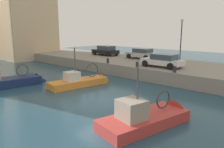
{
  "coord_description": "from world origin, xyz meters",
  "views": [
    {
      "loc": [
        -9.99,
        -10.63,
        4.82
      ],
      "look_at": [
        3.17,
        1.51,
        1.2
      ],
      "focal_mm": 35.14,
      "sensor_mm": 36.0,
      "label": 1
    }
  ],
  "objects_px": {
    "parked_car_silver": "(142,53)",
    "parked_car_black": "(106,50)",
    "mooring_bollard_mid": "(137,64)",
    "fishing_boat_navy": "(7,85)",
    "fishing_boat_orange": "(82,84)",
    "parked_car_white": "(163,60)",
    "mooring_bollard_south": "(175,69)",
    "mooring_bollard_north": "(108,61)",
    "quay_streetlamp": "(181,33)",
    "fishing_boat_red": "(150,121)"
  },
  "relations": [
    {
      "from": "parked_car_silver",
      "to": "parked_car_white",
      "type": "height_order",
      "value": "parked_car_silver"
    },
    {
      "from": "parked_car_black",
      "to": "mooring_bollard_south",
      "type": "xyz_separation_m",
      "value": [
        -5.29,
        -13.52,
        -0.43
      ]
    },
    {
      "from": "fishing_boat_red",
      "to": "mooring_bollard_north",
      "type": "distance_m",
      "value": 13.59
    },
    {
      "from": "fishing_boat_red",
      "to": "mooring_bollard_south",
      "type": "relative_size",
      "value": 10.83
    },
    {
      "from": "mooring_bollard_south",
      "to": "mooring_bollard_north",
      "type": "xyz_separation_m",
      "value": [
        0.0,
        8.0,
        0.0
      ]
    },
    {
      "from": "mooring_bollard_north",
      "to": "parked_car_black",
      "type": "bearing_deg",
      "value": 46.24
    },
    {
      "from": "mooring_bollard_mid",
      "to": "mooring_bollard_north",
      "type": "bearing_deg",
      "value": 90.0
    },
    {
      "from": "fishing_boat_orange",
      "to": "mooring_bollard_north",
      "type": "xyz_separation_m",
      "value": [
        5.29,
        1.92,
        1.37
      ]
    },
    {
      "from": "parked_car_white",
      "to": "quay_streetlamp",
      "type": "distance_m",
      "value": 4.68
    },
    {
      "from": "mooring_bollard_north",
      "to": "fishing_boat_navy",
      "type": "bearing_deg",
      "value": 166.13
    },
    {
      "from": "fishing_boat_navy",
      "to": "mooring_bollard_north",
      "type": "bearing_deg",
      "value": -13.87
    },
    {
      "from": "fishing_boat_red",
      "to": "mooring_bollard_mid",
      "type": "distance_m",
      "value": 10.69
    },
    {
      "from": "mooring_bollard_mid",
      "to": "parked_car_black",
      "type": "bearing_deg",
      "value": 60.95
    },
    {
      "from": "fishing_boat_navy",
      "to": "mooring_bollard_north",
      "type": "xyz_separation_m",
      "value": [
        10.05,
        -2.48,
        1.34
      ]
    },
    {
      "from": "parked_car_silver",
      "to": "mooring_bollard_north",
      "type": "xyz_separation_m",
      "value": [
        -5.56,
        0.6,
        -0.4
      ]
    },
    {
      "from": "mooring_bollard_mid",
      "to": "fishing_boat_red",
      "type": "bearing_deg",
      "value": -140.03
    },
    {
      "from": "parked_car_silver",
      "to": "mooring_bollard_north",
      "type": "distance_m",
      "value": 5.61
    },
    {
      "from": "parked_car_black",
      "to": "quay_streetlamp",
      "type": "xyz_separation_m",
      "value": [
        0.36,
        -11.24,
        2.55
      ]
    },
    {
      "from": "fishing_boat_navy",
      "to": "parked_car_silver",
      "type": "distance_m",
      "value": 16.01
    },
    {
      "from": "fishing_boat_orange",
      "to": "parked_car_silver",
      "type": "relative_size",
      "value": 1.61
    },
    {
      "from": "mooring_bollard_mid",
      "to": "mooring_bollard_south",
      "type": "bearing_deg",
      "value": -90.0
    },
    {
      "from": "mooring_bollard_mid",
      "to": "quay_streetlamp",
      "type": "bearing_deg",
      "value": -16.96
    },
    {
      "from": "mooring_bollard_south",
      "to": "quay_streetlamp",
      "type": "bearing_deg",
      "value": 21.95
    },
    {
      "from": "fishing_boat_orange",
      "to": "mooring_bollard_south",
      "type": "bearing_deg",
      "value": -48.99
    },
    {
      "from": "fishing_boat_navy",
      "to": "mooring_bollard_north",
      "type": "relative_size",
      "value": 13.02
    },
    {
      "from": "parked_car_black",
      "to": "mooring_bollard_mid",
      "type": "relative_size",
      "value": 7.31
    },
    {
      "from": "parked_car_black",
      "to": "parked_car_white",
      "type": "xyz_separation_m",
      "value": [
        -3.55,
        -11.34,
        -0.03
      ]
    },
    {
      "from": "parked_car_white",
      "to": "mooring_bollard_south",
      "type": "xyz_separation_m",
      "value": [
        -1.74,
        -2.19,
        -0.4
      ]
    },
    {
      "from": "fishing_boat_red",
      "to": "parked_car_black",
      "type": "height_order",
      "value": "fishing_boat_red"
    },
    {
      "from": "fishing_boat_orange",
      "to": "mooring_bollard_mid",
      "type": "bearing_deg",
      "value": -21.49
    },
    {
      "from": "parked_car_black",
      "to": "mooring_bollard_north",
      "type": "bearing_deg",
      "value": -133.76
    },
    {
      "from": "mooring_bollard_south",
      "to": "mooring_bollard_north",
      "type": "relative_size",
      "value": 1.0
    },
    {
      "from": "parked_car_white",
      "to": "quay_streetlamp",
      "type": "relative_size",
      "value": 0.84
    },
    {
      "from": "mooring_bollard_south",
      "to": "mooring_bollard_mid",
      "type": "relative_size",
      "value": 1.0
    },
    {
      "from": "fishing_boat_orange",
      "to": "quay_streetlamp",
      "type": "height_order",
      "value": "quay_streetlamp"
    },
    {
      "from": "mooring_bollard_south",
      "to": "mooring_bollard_north",
      "type": "bearing_deg",
      "value": 90.0
    },
    {
      "from": "parked_car_black",
      "to": "mooring_bollard_mid",
      "type": "xyz_separation_m",
      "value": [
        -5.29,
        -9.52,
        -0.43
      ]
    },
    {
      "from": "mooring_bollard_mid",
      "to": "parked_car_silver",
      "type": "bearing_deg",
      "value": 31.44
    },
    {
      "from": "fishing_boat_navy",
      "to": "quay_streetlamp",
      "type": "distance_m",
      "value": 18.23
    },
    {
      "from": "mooring_bollard_mid",
      "to": "mooring_bollard_north",
      "type": "height_order",
      "value": "same"
    },
    {
      "from": "parked_car_silver",
      "to": "mooring_bollard_mid",
      "type": "distance_m",
      "value": 6.53
    },
    {
      "from": "parked_car_black",
      "to": "parked_car_silver",
      "type": "xyz_separation_m",
      "value": [
        0.27,
        -6.12,
        -0.02
      ]
    },
    {
      "from": "fishing_boat_orange",
      "to": "parked_car_silver",
      "type": "bearing_deg",
      "value": 6.92
    },
    {
      "from": "mooring_bollard_south",
      "to": "quay_streetlamp",
      "type": "xyz_separation_m",
      "value": [
        5.65,
        2.28,
        2.98
      ]
    },
    {
      "from": "fishing_boat_orange",
      "to": "fishing_boat_navy",
      "type": "relative_size",
      "value": 0.86
    },
    {
      "from": "parked_car_white",
      "to": "quay_streetlamp",
      "type": "xyz_separation_m",
      "value": [
        3.91,
        0.09,
        2.58
      ]
    },
    {
      "from": "parked_car_silver",
      "to": "parked_car_black",
      "type": "bearing_deg",
      "value": 92.56
    },
    {
      "from": "fishing_boat_red",
      "to": "fishing_boat_navy",
      "type": "bearing_deg",
      "value": 98.22
    },
    {
      "from": "fishing_boat_navy",
      "to": "fishing_boat_orange",
      "type": "bearing_deg",
      "value": -42.75
    },
    {
      "from": "parked_car_silver",
      "to": "parked_car_white",
      "type": "xyz_separation_m",
      "value": [
        -3.82,
        -5.21,
        -0.0
      ]
    }
  ]
}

